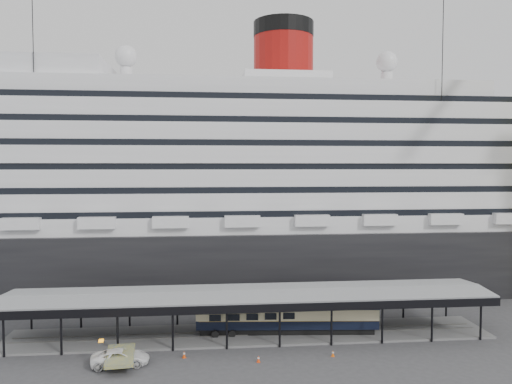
# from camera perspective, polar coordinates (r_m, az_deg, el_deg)

# --- Properties ---
(ground) EXTENTS (200.00, 200.00, 0.00)m
(ground) POSITION_cam_1_polar(r_m,az_deg,el_deg) (56.00, -0.21, -17.72)
(ground) COLOR #38383B
(ground) RESTS_ON ground
(cruise_ship) EXTENTS (130.00, 30.00, 43.90)m
(cruise_ship) POSITION_cam_1_polar(r_m,az_deg,el_deg) (84.31, -2.24, 2.00)
(cruise_ship) COLOR black
(cruise_ship) RESTS_ON ground
(platform_canopy) EXTENTS (56.00, 9.18, 5.30)m
(platform_canopy) POSITION_cam_1_polar(r_m,az_deg,el_deg) (59.96, -0.68, -13.92)
(platform_canopy) COLOR slate
(platform_canopy) RESTS_ON ground
(port_truck) EXTENTS (5.92, 3.22, 1.58)m
(port_truck) POSITION_cam_1_polar(r_m,az_deg,el_deg) (53.86, -15.24, -17.79)
(port_truck) COLOR white
(port_truck) RESTS_ON ground
(pullman_carriage) EXTENTS (21.30, 4.51, 20.76)m
(pullman_carriage) POSITION_cam_1_polar(r_m,az_deg,el_deg) (60.42, 3.56, -13.62)
(pullman_carriage) COLOR black
(pullman_carriage) RESTS_ON ground
(traffic_cone_left) EXTENTS (0.50, 0.50, 0.74)m
(traffic_cone_left) POSITION_cam_1_polar(r_m,az_deg,el_deg) (54.65, -8.22, -17.88)
(traffic_cone_left) COLOR #E1450C
(traffic_cone_left) RESTS_ON ground
(traffic_cone_mid) EXTENTS (0.39, 0.39, 0.69)m
(traffic_cone_mid) POSITION_cam_1_polar(r_m,az_deg,el_deg) (53.07, 0.28, -18.52)
(traffic_cone_mid) COLOR #ED3F0D
(traffic_cone_mid) RESTS_ON ground
(traffic_cone_right) EXTENTS (0.46, 0.46, 0.68)m
(traffic_cone_right) POSITION_cam_1_polar(r_m,az_deg,el_deg) (55.06, 8.78, -17.75)
(traffic_cone_right) COLOR #F5600D
(traffic_cone_right) RESTS_ON ground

